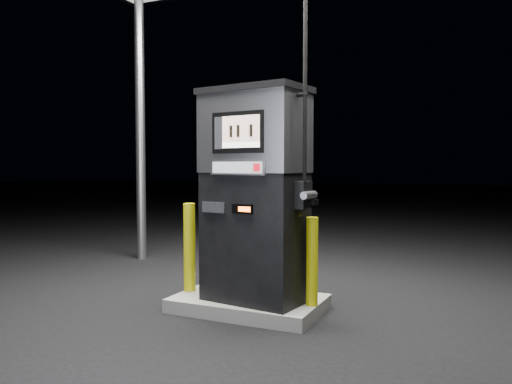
% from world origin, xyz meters
% --- Properties ---
extents(ground, '(80.00, 80.00, 0.00)m').
position_xyz_m(ground, '(0.00, 0.00, 0.00)').
color(ground, black).
rests_on(ground, ground).
extents(pump_island, '(1.60, 1.00, 0.15)m').
position_xyz_m(pump_island, '(0.00, 0.00, 0.07)').
color(pump_island, slate).
rests_on(pump_island, ground).
extents(fuel_dispenser, '(1.29, 0.82, 4.70)m').
position_xyz_m(fuel_dispenser, '(0.12, -0.10, 1.31)').
color(fuel_dispenser, black).
rests_on(fuel_dispenser, pump_island).
extents(bollard_left, '(0.17, 0.17, 1.02)m').
position_xyz_m(bollard_left, '(-0.74, -0.04, 0.66)').
color(bollard_left, '#C3C20A').
rests_on(bollard_left, pump_island).
extents(bollard_right, '(0.16, 0.16, 0.92)m').
position_xyz_m(bollard_right, '(0.74, -0.03, 0.61)').
color(bollard_right, '#C3C20A').
rests_on(bollard_right, pump_island).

